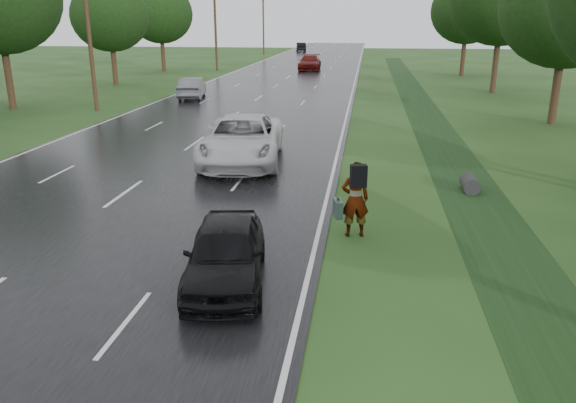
{
  "coord_description": "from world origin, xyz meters",
  "views": [
    {
      "loc": [
        7.89,
        -8.96,
        5.57
      ],
      "look_at": [
        6.08,
        4.05,
        1.3
      ],
      "focal_mm": 35.0,
      "sensor_mm": 36.0,
      "label": 1
    }
  ],
  "objects_px": {
    "pedestrian": "(354,198)",
    "dark_sedan": "(226,252)",
    "silver_sedan": "(192,88)",
    "white_pickup": "(242,140)"
  },
  "relations": [
    {
      "from": "pedestrian",
      "to": "silver_sedan",
      "type": "xyz_separation_m",
      "value": [
        -12.5,
        26.03,
        -0.27
      ]
    },
    {
      "from": "dark_sedan",
      "to": "silver_sedan",
      "type": "xyz_separation_m",
      "value": [
        -9.81,
        29.32,
        0.05
      ]
    },
    {
      "from": "silver_sedan",
      "to": "pedestrian",
      "type": "bearing_deg",
      "value": 106.25
    },
    {
      "from": "dark_sedan",
      "to": "pedestrian",
      "type": "bearing_deg",
      "value": 41.62
    },
    {
      "from": "white_pickup",
      "to": "silver_sedan",
      "type": "bearing_deg",
      "value": 106.97
    },
    {
      "from": "white_pickup",
      "to": "dark_sedan",
      "type": "bearing_deg",
      "value": -85.42
    },
    {
      "from": "dark_sedan",
      "to": "silver_sedan",
      "type": "bearing_deg",
      "value": 99.46
    },
    {
      "from": "dark_sedan",
      "to": "white_pickup",
      "type": "bearing_deg",
      "value": 91.43
    },
    {
      "from": "pedestrian",
      "to": "dark_sedan",
      "type": "height_order",
      "value": "pedestrian"
    },
    {
      "from": "white_pickup",
      "to": "dark_sedan",
      "type": "height_order",
      "value": "white_pickup"
    }
  ]
}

